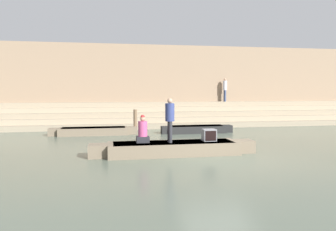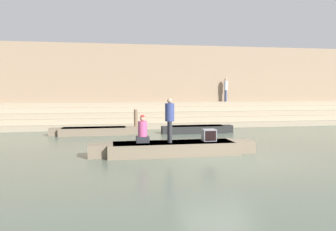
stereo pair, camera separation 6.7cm
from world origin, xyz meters
The scene contains 11 objects.
ground_plane centered at (0.00, 0.00, 0.00)m, with size 120.00×120.00×0.00m, color #566051.
ghat_steps centered at (0.00, 11.33, 0.57)m, with size 36.00×3.76×1.55m.
back_wall centered at (0.00, 13.30, 2.81)m, with size 34.20×1.28×5.66m.
rowboat_main centered at (-1.42, 0.95, 0.25)m, with size 6.20×1.36×0.47m.
person_standing centered at (-1.57, 0.91, 1.41)m, with size 0.34×0.34×1.63m.
person_rowing centered at (-2.56, 1.06, 0.88)m, with size 0.47×0.37×1.03m.
tv_set centered at (-0.04, 0.99, 0.70)m, with size 0.50×0.42×0.45m.
moored_boat_shore centered at (-4.59, 7.01, 0.22)m, with size 4.63×1.05×0.40m.
moored_boat_distant centered at (1.09, 6.85, 0.22)m, with size 4.05×1.05×0.40m.
mooring_post centered at (-2.33, 7.26, 0.66)m, with size 0.20×0.20×1.32m, color brown.
person_on_steps centered at (4.73, 12.33, 2.57)m, with size 0.31×0.31×1.75m.
Camera 2 is at (-3.72, -10.87, 2.40)m, focal length 35.00 mm.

